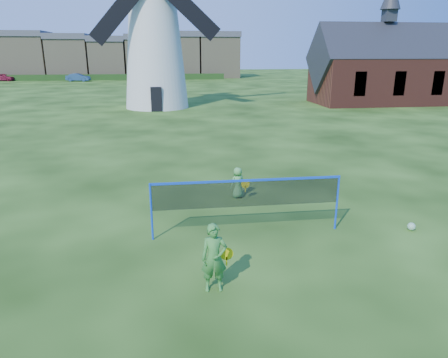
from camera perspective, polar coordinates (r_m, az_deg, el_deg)
name	(u,v)px	position (r m, az deg, el deg)	size (l,w,h in m)	color
ground	(219,239)	(10.78, -0.70, -8.47)	(220.00, 220.00, 0.00)	black
windmill	(154,39)	(36.88, -9.74, 18.78)	(10.82, 5.47, 15.97)	silver
chapel	(383,70)	(42.26, 21.45, 14.08)	(13.11, 6.36, 11.09)	#5F2A1F
badminton_net	(247,194)	(10.67, 3.27, -2.15)	(5.05, 0.05, 1.55)	blue
player_girl	(214,258)	(8.35, -1.39, -11.02)	(0.69, 0.37, 1.46)	#3A8435
player_boy	(238,183)	(13.60, 1.95, -0.52)	(0.66, 0.50, 1.04)	#56A54F
play_ball	(411,227)	(12.39, 24.82, -6.07)	(0.22, 0.22, 0.22)	green
terraced_houses	(69,56)	(83.60, -20.98, 15.79)	(64.72, 8.40, 8.39)	tan
hedge	(46,78)	(78.56, -23.71, 12.89)	(62.00, 0.80, 1.00)	#193814
car_left	(4,77)	(80.53, -28.51, 12.44)	(1.48, 3.67, 1.25)	maroon
car_right	(78,77)	(74.71, -19.79, 13.27)	(1.36, 3.90, 1.28)	navy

